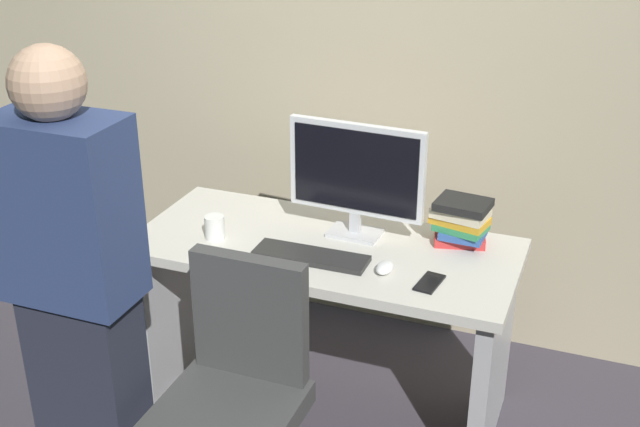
% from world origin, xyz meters
% --- Properties ---
extents(ground_plane, '(9.00, 9.00, 0.00)m').
position_xyz_m(ground_plane, '(0.00, 0.00, 0.00)').
color(ground_plane, '#3D3842').
extents(wall_back, '(6.40, 0.10, 3.00)m').
position_xyz_m(wall_back, '(0.00, 0.78, 1.50)').
color(wall_back, tan).
rests_on(wall_back, ground).
extents(desk, '(1.47, 0.66, 0.74)m').
position_xyz_m(desk, '(0.00, 0.00, 0.51)').
color(desk, beige).
rests_on(desk, ground).
extents(office_chair, '(0.52, 0.52, 0.94)m').
position_xyz_m(office_chair, '(-0.05, -0.68, 0.43)').
color(office_chair, black).
rests_on(office_chair, ground).
extents(person_at_desk, '(0.40, 0.24, 1.64)m').
position_xyz_m(person_at_desk, '(-0.52, -0.82, 0.84)').
color(person_at_desk, '#262838').
rests_on(person_at_desk, ground).
extents(monitor, '(0.54, 0.15, 0.46)m').
position_xyz_m(monitor, '(0.08, 0.12, 0.99)').
color(monitor, silver).
rests_on(monitor, desk).
extents(keyboard, '(0.43, 0.13, 0.02)m').
position_xyz_m(keyboard, '(-0.01, -0.13, 0.75)').
color(keyboard, '#262626').
rests_on(keyboard, desk).
extents(mouse, '(0.06, 0.10, 0.03)m').
position_xyz_m(mouse, '(0.28, -0.13, 0.75)').
color(mouse, white).
rests_on(mouse, desk).
extents(cup_near_keyboard, '(0.08, 0.08, 0.09)m').
position_xyz_m(cup_near_keyboard, '(-0.42, -0.11, 0.78)').
color(cup_near_keyboard, white).
rests_on(cup_near_keyboard, desk).
extents(book_stack, '(0.23, 0.18, 0.18)m').
position_xyz_m(book_stack, '(0.48, 0.18, 0.84)').
color(book_stack, red).
rests_on(book_stack, desk).
extents(cell_phone, '(0.09, 0.15, 0.01)m').
position_xyz_m(cell_phone, '(0.45, -0.16, 0.74)').
color(cell_phone, black).
rests_on(cell_phone, desk).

